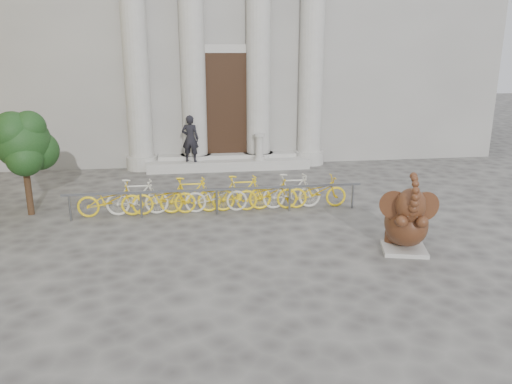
{
  "coord_description": "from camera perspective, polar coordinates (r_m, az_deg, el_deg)",
  "views": [
    {
      "loc": [
        -1.61,
        -8.9,
        4.26
      ],
      "look_at": [
        -0.0,
        2.15,
        1.1
      ],
      "focal_mm": 35.0,
      "sensor_mm": 36.0,
      "label": 1
    }
  ],
  "objects": [
    {
      "name": "bike_rack",
      "position": [
        13.66,
        -4.58,
        -0.23
      ],
      "size": [
        8.0,
        0.53,
        1.0
      ],
      "color": "slate",
      "rests_on": "ground"
    },
    {
      "name": "classical_building",
      "position": [
        23.95,
        -4.67,
        19.88
      ],
      "size": [
        22.0,
        10.7,
        12.0
      ],
      "color": "gray",
      "rests_on": "ground"
    },
    {
      "name": "balustrade_post",
      "position": [
        18.53,
        0.39,
        5.07
      ],
      "size": [
        0.4,
        0.4,
        0.97
      ],
      "color": "#A8A59E",
      "rests_on": "entrance_steps"
    },
    {
      "name": "pedestrian",
      "position": [
        18.29,
        -7.53,
        6.07
      ],
      "size": [
        0.7,
        0.54,
        1.7
      ],
      "primitive_type": "imported",
      "rotation": [
        0.0,
        0.0,
        2.9
      ],
      "color": "black",
      "rests_on": "entrance_steps"
    },
    {
      "name": "elephant_statue",
      "position": [
        11.31,
        16.82,
        -3.38
      ],
      "size": [
        1.22,
        1.47,
        1.86
      ],
      "rotation": [
        0.0,
        0.0,
        -0.26
      ],
      "color": "#A8A59E",
      "rests_on": "ground"
    },
    {
      "name": "tree",
      "position": [
        14.36,
        -25.05,
        5.08
      ],
      "size": [
        1.62,
        1.47,
        2.8
      ],
      "color": "#332114",
      "rests_on": "ground"
    },
    {
      "name": "ground",
      "position": [
        10.0,
        1.8,
        -9.42
      ],
      "size": [
        80.0,
        80.0,
        0.0
      ],
      "primitive_type": "plane",
      "color": "#474442",
      "rests_on": "ground"
    },
    {
      "name": "entrance_steps",
      "position": [
        18.82,
        -3.17,
        3.25
      ],
      "size": [
        6.0,
        1.2,
        0.36
      ],
      "primitive_type": "cube",
      "color": "#A8A59E",
      "rests_on": "ground"
    }
  ]
}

